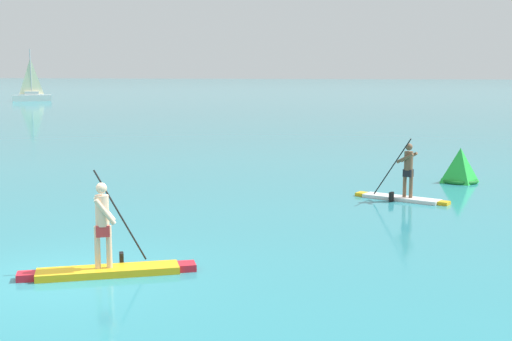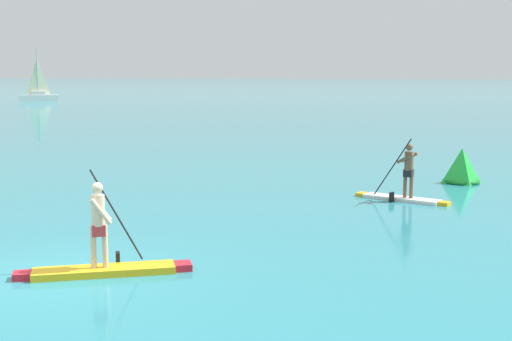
{
  "view_description": "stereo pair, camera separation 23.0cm",
  "coord_description": "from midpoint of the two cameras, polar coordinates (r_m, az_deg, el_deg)",
  "views": [
    {
      "loc": [
        5.63,
        -12.43,
        3.98
      ],
      "look_at": [
        2.4,
        8.18,
        0.92
      ],
      "focal_mm": 49.8,
      "sensor_mm": 36.0,
      "label": 1
    },
    {
      "loc": [
        5.86,
        -12.39,
        3.98
      ],
      "look_at": [
        2.4,
        8.18,
        0.92
      ],
      "focal_mm": 49.8,
      "sensor_mm": 36.0,
      "label": 2
    }
  ],
  "objects": [
    {
      "name": "ground",
      "position": [
        14.24,
        -14.84,
        -8.17
      ],
      "size": [
        440.0,
        440.0,
        0.0
      ],
      "primitive_type": "plane",
      "color": "teal"
    },
    {
      "name": "paddleboarder_mid_center",
      "position": [
        14.07,
        -11.67,
        -6.82
      ],
      "size": [
        3.28,
        1.61,
        2.01
      ],
      "rotation": [
        0.0,
        0.0,
        0.38
      ],
      "color": "yellow",
      "rests_on": "ground"
    },
    {
      "name": "paddleboarder_far_right",
      "position": [
        21.71,
        12.07,
        -1.29
      ],
      "size": [
        2.8,
        1.6,
        1.96
      ],
      "rotation": [
        0.0,
        0.0,
        2.69
      ],
      "color": "white",
      "rests_on": "ground"
    },
    {
      "name": "race_marker_buoy",
      "position": [
        25.53,
        16.44,
        0.24
      ],
      "size": [
        1.3,
        1.3,
        1.21
      ],
      "color": "green",
      "rests_on": "ground"
    },
    {
      "name": "sailboat_left_horizon",
      "position": [
        87.06,
        -17.01,
        5.93
      ],
      "size": [
        4.32,
        2.81,
        6.01
      ],
      "rotation": [
        0.0,
        0.0,
        0.46
      ],
      "color": "white",
      "rests_on": "ground"
    }
  ]
}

